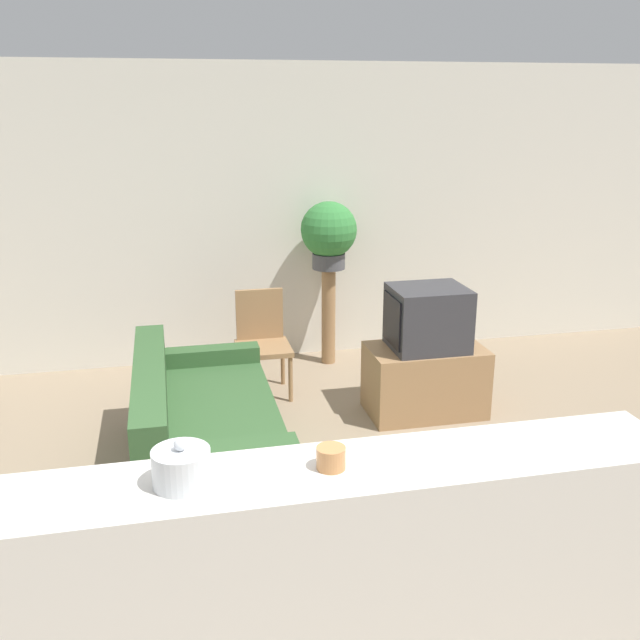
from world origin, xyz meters
TOP-DOWN VIEW (x-y plane):
  - ground_plane at (0.00, 0.00)m, footprint 14.00×14.00m
  - wall_back at (0.00, 3.43)m, footprint 9.00×0.06m
  - couch at (-0.36, 1.27)m, footprint 0.90×1.76m
  - tv_stand at (1.41, 1.84)m, footprint 0.90×0.53m
  - television at (1.40, 1.84)m, footprint 0.58×0.49m
  - wooden_chair at (0.22, 2.54)m, footprint 0.44×0.44m
  - plant_stand at (0.92, 3.10)m, footprint 0.13×0.13m
  - potted_plant at (0.92, 3.10)m, footprint 0.51×0.51m
  - foreground_counter at (0.00, -0.69)m, footprint 2.93×0.44m
  - decorative_bowl at (-0.52, -0.69)m, footprint 0.21×0.21m
  - candle_jar at (0.04, -0.69)m, footprint 0.11×0.11m

SIDE VIEW (x-z plane):
  - ground_plane at x=0.00m, z-range 0.00..0.00m
  - tv_stand at x=1.41m, z-range 0.00..0.54m
  - couch at x=-0.36m, z-range -0.10..0.67m
  - plant_stand at x=0.92m, z-range 0.00..0.91m
  - wooden_chair at x=0.22m, z-range 0.04..0.91m
  - foreground_counter at x=0.00m, z-range 0.00..1.04m
  - television at x=1.40m, z-range 0.54..1.02m
  - candle_jar at x=0.04m, z-range 1.04..1.12m
  - decorative_bowl at x=-0.52m, z-range 1.02..1.20m
  - potted_plant at x=0.92m, z-range 0.93..1.54m
  - wall_back at x=0.00m, z-range 0.00..2.70m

